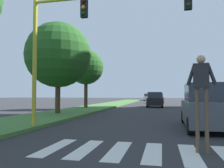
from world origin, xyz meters
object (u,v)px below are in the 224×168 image
tree_far (86,67)px  sedan_far_horizon (148,97)px  tree_mid (58,55)px  sedan_distant (158,98)px  traffic_light_gantry (82,27)px  pedestrian_performer (201,87)px  sedan_midblock (155,100)px  suv_crossing (207,107)px

tree_far → sedan_far_horizon: size_ratio=1.40×
tree_mid → sedan_distant: 26.09m
traffic_light_gantry → pedestrian_performer: (4.24, -2.76, -2.65)m
sedan_midblock → sedan_distant: (0.10, 12.80, -0.02)m
traffic_light_gantry → suv_crossing: size_ratio=1.65×
pedestrian_performer → sedan_far_horizon: size_ratio=0.59×
tree_far → traffic_light_gantry: traffic_light_gantry is taller
tree_far → tree_mid: bearing=-87.5°
sedan_midblock → sedan_far_horizon: size_ratio=0.96×
tree_far → pedestrian_performer: (8.62, -16.00, -2.61)m
tree_mid → sedan_distant: tree_mid is taller
traffic_light_gantry → sedan_midblock: traffic_light_gantry is taller
sedan_distant → sedan_far_horizon: 15.98m
pedestrian_performer → tree_far: bearing=118.3°
sedan_midblock → tree_mid: bearing=-118.0°
pedestrian_performer → sedan_midblock: pedestrian_performer is taller
tree_far → sedan_far_horizon: tree_far is taller
sedan_midblock → sedan_far_horizon: bearing=95.2°
sedan_distant → sedan_midblock: bearing=-90.4°
pedestrian_performer → sedan_midblock: 21.25m
tree_far → pedestrian_performer: 18.36m
pedestrian_performer → sedan_distant: bearing=92.9°
traffic_light_gantry → sedan_far_horizon: size_ratio=1.81×
traffic_light_gantry → suv_crossing: 6.42m
tree_mid → suv_crossing: 10.80m
tree_far → traffic_light_gantry: size_ratio=0.78×
sedan_midblock → sedan_distant: size_ratio=0.97×
tree_far → sedan_midblock: bearing=37.2°
sedan_midblock → sedan_distant: 12.80m
pedestrian_performer → sedan_distant: size_ratio=0.59×
traffic_light_gantry → suv_crossing: (5.17, 1.77, -3.38)m
traffic_light_gantry → pedestrian_performer: size_ratio=3.08×
traffic_light_gantry → sedan_distant: (2.52, 31.20, -3.52)m
tree_far → traffic_light_gantry: (4.37, -13.24, 0.03)m
traffic_light_gantry → pedestrian_performer: 5.71m
tree_mid → traffic_light_gantry: 7.42m
pedestrian_performer → suv_crossing: pedestrian_performer is taller
sedan_distant → pedestrian_performer: bearing=-87.1°
suv_crossing → sedan_distant: bearing=95.1°
traffic_light_gantry → sedan_far_horizon: (-0.16, 46.95, -3.53)m
tree_mid → tree_far: bearing=92.5°
tree_far → sedan_midblock: (6.79, 5.15, -3.47)m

